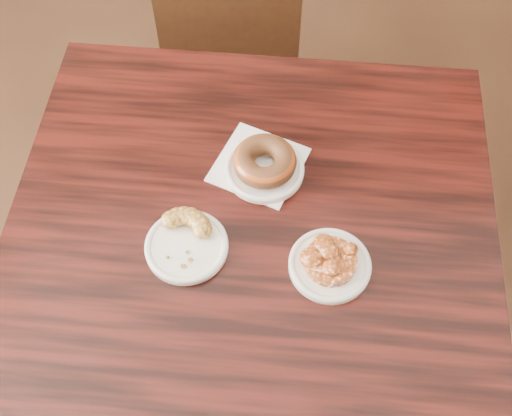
{
  "coord_description": "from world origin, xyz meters",
  "views": [
    {
      "loc": [
        -0.24,
        -0.38,
        1.79
      ],
      "look_at": [
        -0.23,
        0.24,
        0.8
      ],
      "focal_mm": 45.0,
      "sensor_mm": 36.0,
      "label": 1
    }
  ],
  "objects_px": {
    "glazed_donut": "(265,161)",
    "apple_fritter": "(331,260)",
    "cruller_fragment": "(186,241)",
    "cafe_table": "(251,312)",
    "chair_far": "(222,39)"
  },
  "relations": [
    {
      "from": "glazed_donut",
      "to": "apple_fritter",
      "type": "distance_m",
      "value": 0.24
    },
    {
      "from": "chair_far",
      "to": "cafe_table",
      "type": "bearing_deg",
      "value": 84.93
    },
    {
      "from": "glazed_donut",
      "to": "cruller_fragment",
      "type": "xyz_separation_m",
      "value": [
        -0.15,
        -0.17,
        -0.01
      ]
    },
    {
      "from": "apple_fritter",
      "to": "cruller_fragment",
      "type": "relative_size",
      "value": 1.1
    },
    {
      "from": "apple_fritter",
      "to": "cruller_fragment",
      "type": "xyz_separation_m",
      "value": [
        -0.26,
        0.04,
        0.0
      ]
    },
    {
      "from": "cafe_table",
      "to": "chair_far",
      "type": "xyz_separation_m",
      "value": [
        -0.08,
        0.84,
        0.08
      ]
    },
    {
      "from": "cafe_table",
      "to": "glazed_donut",
      "type": "xyz_separation_m",
      "value": [
        0.03,
        0.14,
        0.41
      ]
    },
    {
      "from": "chair_far",
      "to": "glazed_donut",
      "type": "relative_size",
      "value": 7.21
    },
    {
      "from": "chair_far",
      "to": "glazed_donut",
      "type": "height_order",
      "value": "chair_far"
    },
    {
      "from": "cafe_table",
      "to": "cruller_fragment",
      "type": "relative_size",
      "value": 7.75
    },
    {
      "from": "apple_fritter",
      "to": "cruller_fragment",
      "type": "distance_m",
      "value": 0.26
    },
    {
      "from": "cafe_table",
      "to": "chair_far",
      "type": "bearing_deg",
      "value": 101.46
    },
    {
      "from": "chair_far",
      "to": "glazed_donut",
      "type": "xyz_separation_m",
      "value": [
        0.11,
        -0.7,
        0.34
      ]
    },
    {
      "from": "chair_far",
      "to": "cruller_fragment",
      "type": "xyz_separation_m",
      "value": [
        -0.04,
        -0.86,
        0.33
      ]
    },
    {
      "from": "cruller_fragment",
      "to": "cafe_table",
      "type": "bearing_deg",
      "value": 14.26
    }
  ]
}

